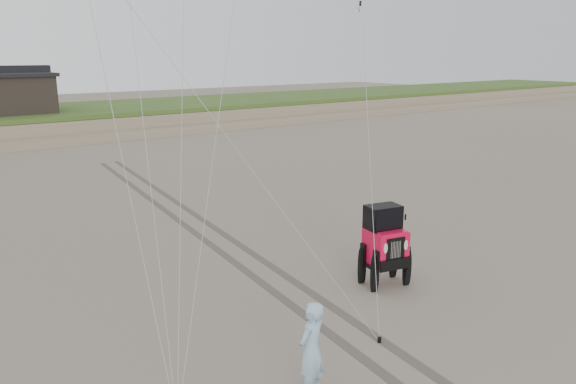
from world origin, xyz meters
The scene contains 6 objects.
ground centered at (0.00, 0.00, 0.00)m, with size 160.00×160.00×0.00m, color #6B6054.
cabin centered at (2.00, 37.00, 3.24)m, with size 6.40×5.40×3.35m.
jeep centered at (3.49, 1.73, 0.85)m, with size 1.96×4.55×1.70m, color red, non-canonical shape.
man centered at (-1.24, -0.89, 0.90)m, with size 0.66×0.43×1.80m, color #7F9DC4.
stake_aux centered at (1.13, -0.33, 0.06)m, with size 0.08×0.08×0.12m, color black.
tire_tracks centered at (2.00, 8.00, 0.00)m, with size 5.22×29.74×0.01m.
Camera 1 is at (-6.97, -7.59, 5.93)m, focal length 35.00 mm.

